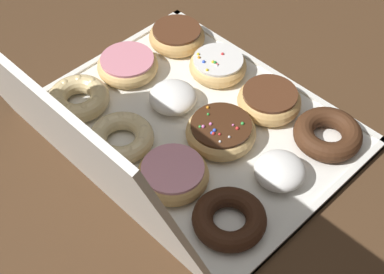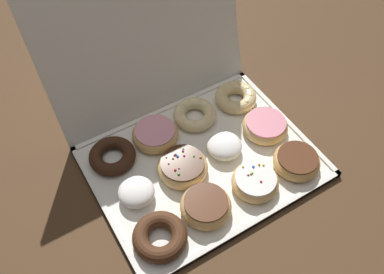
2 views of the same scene
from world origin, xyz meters
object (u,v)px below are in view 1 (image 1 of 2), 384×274
sprinkle_donut_2 (218,65)px  chocolate_frosted_donut_3 (177,36)px  donut_box (197,125)px  cruller_donut_10 (121,137)px  cruller_donut_11 (79,98)px  chocolate_cake_ring_donut_0 (328,134)px  sprinkle_donut_5 (221,132)px  chocolate_cake_ring_donut_8 (229,219)px  pink_frosted_donut_7 (129,64)px  pink_frosted_donut_9 (173,174)px  chocolate_frosted_donut_1 (269,100)px  powdered_filled_donut_4 (280,171)px  powdered_filled_donut_6 (171,98)px

sprinkle_donut_2 → chocolate_frosted_donut_3: bearing=-2.5°
donut_box → cruller_donut_10: size_ratio=4.68×
cruller_donut_11 → chocolate_cake_ring_donut_0: bearing=-145.9°
sprinkle_donut_5 → chocolate_cake_ring_donut_8: 0.17m
cruller_donut_11 → sprinkle_donut_2: bearing=-115.3°
pink_frosted_donut_7 → pink_frosted_donut_9: bearing=153.8°
chocolate_cake_ring_donut_0 → pink_frosted_donut_9: size_ratio=1.01×
chocolate_cake_ring_donut_0 → pink_frosted_donut_9: pink_frosted_donut_9 is taller
chocolate_frosted_donut_1 → chocolate_cake_ring_donut_8: bearing=117.1°
donut_box → chocolate_cake_ring_donut_8: 0.22m
chocolate_cake_ring_donut_8 → cruller_donut_11: 0.37m
chocolate_cake_ring_donut_0 → pink_frosted_donut_7: (0.38, 0.12, 0.00)m
cruller_donut_10 → pink_frosted_donut_7: bearing=-44.7°
sprinkle_donut_2 → cruller_donut_11: (0.12, 0.24, 0.00)m
powdered_filled_donut_4 → pink_frosted_donut_9: (0.12, 0.13, -0.00)m
sprinkle_donut_2 → pink_frosted_donut_9: bearing=118.5°
sprinkle_donut_2 → powdered_filled_donut_4: powdered_filled_donut_4 is taller
chocolate_cake_ring_donut_8 → sprinkle_donut_5: bearing=-42.4°
chocolate_cake_ring_donut_0 → sprinkle_donut_2: (0.25, 0.01, 0.00)m
chocolate_frosted_donut_1 → sprinkle_donut_2: same height
chocolate_frosted_donut_3 → powdered_filled_donut_6: bearing=133.1°
pink_frosted_donut_9 → powdered_filled_donut_6: bearing=-42.3°
powdered_filled_donut_4 → powdered_filled_donut_6: size_ratio=0.96×
chocolate_cake_ring_donut_0 → cruller_donut_10: bearing=46.5°
chocolate_cake_ring_donut_0 → cruller_donut_11: bearing=34.1°
pink_frosted_donut_9 → cruller_donut_10: 0.12m
donut_box → chocolate_frosted_donut_3: bearing=-34.5°
donut_box → cruller_donut_10: (0.06, 0.13, 0.02)m
sprinkle_donut_5 → cruller_donut_10: size_ratio=1.07×
chocolate_frosted_donut_1 → chocolate_frosted_donut_3: 0.25m
sprinkle_donut_2 → powdered_filled_donut_4: size_ratio=1.32×
chocolate_frosted_donut_3 → sprinkle_donut_5: (-0.24, 0.13, 0.00)m
sprinkle_donut_5 → chocolate_frosted_donut_1: bearing=-94.4°
donut_box → cruller_donut_11: size_ratio=4.69×
donut_box → pink_frosted_donut_7: 0.19m
chocolate_frosted_donut_3 → cruller_donut_11: 0.25m
sprinkle_donut_2 → pink_frosted_donut_9: (-0.13, 0.24, 0.00)m
pink_frosted_donut_9 → chocolate_frosted_donut_1: bearing=-89.9°
powdered_filled_donut_4 → pink_frosted_donut_7: bearing=0.3°
cruller_donut_11 → cruller_donut_10: bearing=177.2°
chocolate_frosted_donut_1 → pink_frosted_donut_9: chocolate_frosted_donut_1 is taller
chocolate_frosted_donut_3 → chocolate_cake_ring_donut_0: bearing=-179.9°
donut_box → chocolate_cake_ring_donut_0: bearing=-145.7°
chocolate_frosted_donut_1 → cruller_donut_11: 0.34m
powdered_filled_donut_4 → sprinkle_donut_5: (0.13, 0.01, 0.00)m
sprinkle_donut_2 → chocolate_frosted_donut_3: 0.12m
chocolate_frosted_donut_1 → pink_frosted_donut_9: (-0.00, 0.24, -0.00)m
chocolate_cake_ring_donut_8 → cruller_donut_10: (0.24, 0.01, 0.00)m
powdered_filled_donut_4 → pink_frosted_donut_7: 0.37m
pink_frosted_donut_7 → cruller_donut_10: (-0.13, 0.13, -0.00)m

